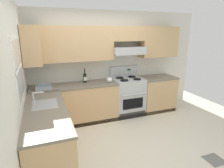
# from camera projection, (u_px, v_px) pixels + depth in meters

# --- Properties ---
(ground_plane) EXTENTS (7.04, 7.04, 0.00)m
(ground_plane) POSITION_uv_depth(u_px,v_px,m) (119.00, 145.00, 3.59)
(ground_plane) COLOR beige
(floor_accent_tile) EXTENTS (0.30, 0.30, 0.01)m
(floor_accent_tile) POSITION_uv_depth(u_px,v_px,m) (214.00, 160.00, 3.18)
(floor_accent_tile) COLOR slate
(floor_accent_tile) RESTS_ON ground_plane
(wall_back) EXTENTS (4.68, 0.57, 2.55)m
(wall_back) POSITION_uv_depth(u_px,v_px,m) (111.00, 56.00, 4.71)
(wall_back) COLOR silver
(wall_back) RESTS_ON ground_plane
(wall_left) EXTENTS (0.47, 4.00, 2.55)m
(wall_left) POSITION_uv_depth(u_px,v_px,m) (18.00, 81.00, 2.90)
(wall_left) COLOR silver
(wall_left) RESTS_ON ground_plane
(counter_back_run) EXTENTS (3.60, 0.65, 0.91)m
(counter_back_run) POSITION_uv_depth(u_px,v_px,m) (105.00, 100.00, 4.64)
(counter_back_run) COLOR tan
(counter_back_run) RESTS_ON ground_plane
(counter_left_run) EXTENTS (0.63, 1.91, 1.13)m
(counter_left_run) POSITION_uv_depth(u_px,v_px,m) (48.00, 136.00, 3.05)
(counter_left_run) COLOR tan
(counter_left_run) RESTS_ON ground_plane
(stove) EXTENTS (0.76, 0.62, 1.20)m
(stove) POSITION_uv_depth(u_px,v_px,m) (128.00, 96.00, 4.85)
(stove) COLOR #B7BABC
(stove) RESTS_ON ground_plane
(wine_bottle) EXTENTS (0.08, 0.08, 0.33)m
(wine_bottle) POSITION_uv_depth(u_px,v_px,m) (85.00, 77.00, 4.43)
(wine_bottle) COLOR black
(wine_bottle) RESTS_ON counter_back_run
(bowl) EXTENTS (0.32, 0.27, 0.07)m
(bowl) POSITION_uv_depth(u_px,v_px,m) (43.00, 87.00, 3.99)
(bowl) COLOR #9EADB7
(bowl) RESTS_ON counter_back_run
(paper_towel_roll) EXTENTS (0.11, 0.11, 0.11)m
(paper_towel_roll) POSITION_uv_depth(u_px,v_px,m) (109.00, 80.00, 4.48)
(paper_towel_roll) COLOR white
(paper_towel_roll) RESTS_ON counter_back_run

